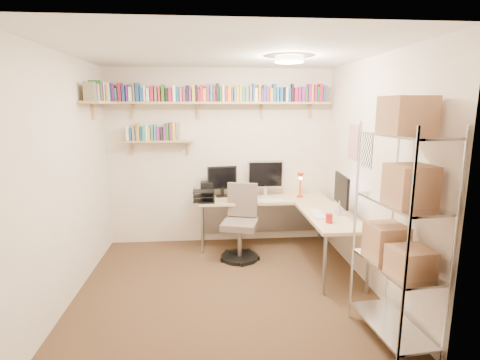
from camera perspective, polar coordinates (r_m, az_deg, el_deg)
ground at (r=4.34m, az=-2.20°, el=-15.88°), size 3.20×3.20×0.00m
room_shell at (r=3.89m, az=-2.31°, el=4.87°), size 3.24×3.04×2.52m
wall_shelves at (r=5.17m, az=-7.70°, el=11.60°), size 3.12×1.09×0.80m
corner_desk at (r=5.08m, az=4.61°, el=-3.45°), size 1.93×1.83×1.22m
office_chair at (r=4.94m, az=0.08°, el=-7.26°), size 0.53×0.55×0.98m
wire_rack at (r=3.25m, az=23.43°, el=-2.95°), size 0.46×0.83×2.05m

